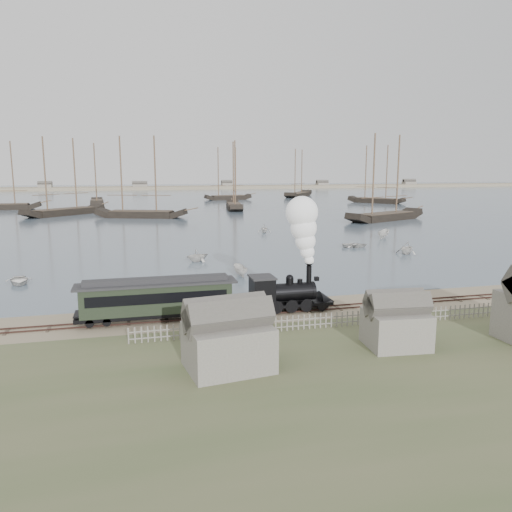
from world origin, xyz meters
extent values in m
plane|color=gray|center=(0.00, 0.00, 0.00)|extent=(600.00, 600.00, 0.00)
cube|color=#4D5E6F|center=(0.00, 170.00, 0.03)|extent=(600.00, 336.00, 0.06)
cube|color=#3C2621|center=(0.00, -2.50, 0.10)|extent=(120.00, 0.08, 0.12)
cube|color=#3C2621|center=(0.00, -1.50, 0.10)|extent=(120.00, 0.08, 0.12)
cube|color=#3E3127|center=(0.00, -2.00, 0.03)|extent=(120.00, 1.80, 0.06)
cube|color=gray|center=(0.00, 250.00, 0.00)|extent=(500.00, 20.00, 1.80)
cube|color=black|center=(-2.30, -2.00, 0.72)|extent=(6.94, 2.04, 0.26)
cylinder|color=black|center=(-2.71, -2.00, 1.74)|extent=(4.29, 1.53, 1.53)
cube|color=black|center=(-4.95, -2.00, 1.95)|extent=(1.84, 2.25, 2.35)
cube|color=#2C2C2F|center=(-4.95, -2.00, 3.17)|extent=(2.04, 2.45, 0.12)
cylinder|color=black|center=(-0.77, -2.00, 3.12)|extent=(0.45, 0.45, 1.63)
sphere|color=black|center=(-2.50, -2.00, 2.94)|extent=(0.65, 0.65, 0.65)
cone|color=black|center=(0.97, -2.00, 0.62)|extent=(1.43, 2.04, 2.04)
cube|color=black|center=(-0.05, -2.00, 2.76)|extent=(0.36, 0.36, 0.36)
cube|color=black|center=(-13.70, -2.00, 0.66)|extent=(12.78, 2.10, 0.32)
cube|color=black|center=(-13.70, -2.00, 1.94)|extent=(11.87, 2.28, 2.28)
cube|color=black|center=(-13.70, -3.16, 2.17)|extent=(10.96, 0.06, 0.82)
cube|color=black|center=(-13.70, -0.84, 2.17)|extent=(10.96, 0.06, 0.82)
cube|color=#2C2C2F|center=(-13.70, -2.00, 3.13)|extent=(12.78, 2.47, 0.16)
cube|color=#2C2C2F|center=(-13.70, -2.00, 3.40)|extent=(11.41, 1.10, 0.41)
imported|color=silver|center=(-7.43, 1.22, 0.41)|extent=(3.38, 4.33, 0.82)
imported|color=silver|center=(-27.36, 14.68, 0.45)|extent=(4.23, 3.40, 0.78)
imported|color=silver|center=(-7.22, 22.85, 0.90)|extent=(3.80, 4.03, 1.69)
imported|color=silver|center=(-3.62, 12.85, 0.67)|extent=(3.26, 1.44, 1.23)
imported|color=silver|center=(18.07, 28.77, 0.46)|extent=(3.61, 4.41, 0.80)
imported|color=silver|center=(22.61, 21.33, 0.96)|extent=(4.44, 4.52, 1.80)
imported|color=silver|center=(27.34, 36.98, 0.82)|extent=(3.78, 3.85, 1.51)
imported|color=silver|center=(9.02, 49.31, 0.86)|extent=(3.51, 3.18, 1.61)
camera|label=1|loc=(-15.45, -41.70, 12.28)|focal=35.00mm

